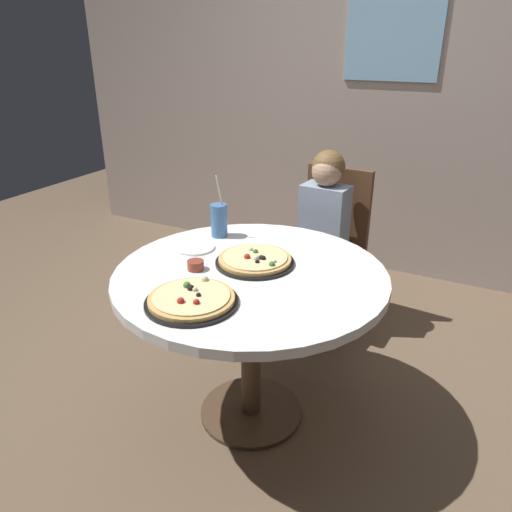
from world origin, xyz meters
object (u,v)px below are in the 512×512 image
diner_child (317,257)px  pizza_cheese (255,260)px  plate_small (195,248)px  pizza_veggie (192,299)px  chair_wooden (330,239)px  dining_table (251,294)px  sauce_bowl (196,265)px  soda_cup (219,220)px

diner_child → pizza_cheese: bearing=-91.0°
plate_small → pizza_veggie: bearing=-57.6°
chair_wooden → pizza_veggie: 1.37m
dining_table → chair_wooden: size_ratio=1.20×
pizza_veggie → dining_table: bearing=79.0°
diner_child → pizza_veggie: size_ratio=3.14×
pizza_veggie → sauce_bowl: pizza_veggie is taller
pizza_veggie → plate_small: (-0.27, 0.43, -0.01)m
diner_child → pizza_cheese: 0.80m
diner_child → plate_small: diner_child is taller
pizza_veggie → soda_cup: bearing=112.5°
pizza_veggie → soda_cup: 0.67m
pizza_cheese → soda_cup: (-0.30, 0.21, 0.06)m
chair_wooden → pizza_veggie: bearing=-93.1°
pizza_veggie → plate_small: 0.51m
sauce_bowl → dining_table: bearing=22.9°
pizza_cheese → soda_cup: bearing=145.7°
sauce_bowl → chair_wooden: bearing=78.8°
dining_table → pizza_cheese: size_ratio=3.35×
dining_table → chair_wooden: bearing=89.6°
soda_cup → sauce_bowl: 0.39m
chair_wooden → diner_child: (-0.01, -0.18, -0.05)m
pizza_veggie → sauce_bowl: bearing=120.7°
pizza_cheese → plate_small: (-0.32, 0.02, -0.01)m
pizza_veggie → soda_cup: (-0.26, 0.62, 0.06)m
pizza_veggie → sauce_bowl: size_ratio=4.92×
diner_child → plate_small: 0.85m
dining_table → soda_cup: bearing=138.6°
sauce_bowl → plate_small: sauce_bowl is taller
pizza_cheese → sauce_bowl: 0.25m
diner_child → sauce_bowl: diner_child is taller
chair_wooden → plate_small: 1.00m
sauce_bowl → plate_small: bearing=124.6°
soda_cup → sauce_bowl: size_ratio=4.38×
diner_child → plate_small: size_ratio=6.01×
chair_wooden → pizza_cheese: 0.96m
plate_small → dining_table: bearing=-15.7°
dining_table → pizza_cheese: bearing=103.7°
dining_table → pizza_veggie: size_ratio=3.31×
soda_cup → plate_small: 0.20m
pizza_veggie → soda_cup: size_ratio=1.12×
pizza_veggie → pizza_cheese: (0.05, 0.41, -0.00)m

